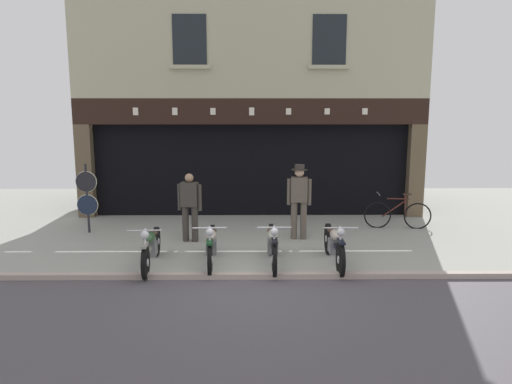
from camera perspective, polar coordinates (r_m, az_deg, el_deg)
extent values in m
cube|color=#97988F|center=(13.51, -0.58, -3.21)|extent=(21.70, 10.00, 0.08)
cube|color=#AE9C91|center=(8.77, -0.61, -10.17)|extent=(21.70, 0.16, 0.18)
cube|color=black|center=(15.55, -0.58, 3.53)|extent=(8.93, 4.00, 2.60)
cube|color=brown|center=(14.23, -19.61, 2.36)|extent=(0.44, 0.36, 2.60)
cube|color=brown|center=(14.22, 18.44, 2.42)|extent=(0.44, 0.36, 2.60)
cube|color=black|center=(13.80, -0.59, 3.26)|extent=(8.54, 0.03, 2.18)
cube|color=black|center=(13.28, -0.60, 9.58)|extent=(9.70, 0.24, 0.70)
cube|color=silver|center=(13.51, -14.15, 9.29)|extent=(0.14, 0.03, 0.20)
cube|color=silver|center=(13.30, -9.64, 9.44)|extent=(0.14, 0.03, 0.20)
cube|color=silver|center=(13.18, -5.15, 9.54)|extent=(0.14, 0.03, 0.18)
cube|color=silver|center=(13.14, -0.52, 9.58)|extent=(0.14, 0.03, 0.21)
cube|color=silver|center=(13.18, 3.90, 9.56)|extent=(0.14, 0.03, 0.17)
cube|color=silver|center=(13.30, 8.47, 9.48)|extent=(0.14, 0.03, 0.16)
cube|color=silver|center=(13.50, 12.84, 9.34)|extent=(0.14, 0.03, 0.17)
cube|color=#B0AC8C|center=(13.48, -0.62, 17.56)|extent=(9.70, 0.40, 3.04)
cube|color=black|center=(13.37, -7.93, 17.53)|extent=(0.90, 0.02, 1.30)
cube|color=#B0AC8C|center=(13.25, -7.87, 14.55)|extent=(1.10, 0.12, 0.10)
cube|color=black|center=(13.43, 8.73, 17.48)|extent=(0.90, 0.02, 1.30)
cube|color=#B0AC8C|center=(13.31, 8.67, 14.51)|extent=(1.10, 0.12, 0.10)
cylinder|color=black|center=(8.86, -13.04, -8.21)|extent=(0.10, 0.61, 0.60)
cylinder|color=silver|center=(8.86, -13.04, -8.21)|extent=(0.11, 0.14, 0.13)
cylinder|color=black|center=(10.20, -11.76, -5.77)|extent=(0.11, 0.61, 0.60)
cylinder|color=silver|center=(10.20, -11.76, -5.77)|extent=(0.12, 0.14, 0.13)
cube|color=gray|center=(9.49, -12.38, -6.21)|extent=(0.14, 1.30, 0.07)
cube|color=slate|center=(9.51, -12.36, -6.62)|extent=(0.22, 0.33, 0.26)
ellipsoid|color=#284529|center=(9.28, -12.58, -5.31)|extent=(0.24, 0.47, 0.20)
ellipsoid|color=#38281E|center=(9.69, -12.20, -4.78)|extent=(0.22, 0.31, 0.10)
cube|color=gray|center=(8.77, -13.12, -6.21)|extent=(0.12, 0.36, 0.04)
sphere|color=silver|center=(8.78, -13.10, -4.98)|extent=(0.15, 0.15, 0.15)
cylinder|color=silver|center=(8.76, -13.12, -4.48)|extent=(0.62, 0.06, 0.02)
cylinder|color=silver|center=(8.82, -13.07, -6.34)|extent=(0.05, 0.23, 0.62)
cylinder|color=black|center=(8.82, -5.51, -8.02)|extent=(0.10, 0.62, 0.62)
cylinder|color=silver|center=(8.82, -5.51, -8.02)|extent=(0.11, 0.14, 0.14)
cylinder|color=black|center=(10.13, -5.19, -5.65)|extent=(0.11, 0.63, 0.62)
cylinder|color=silver|center=(10.13, -5.19, -5.65)|extent=(0.12, 0.14, 0.14)
cube|color=#153D1E|center=(9.44, -5.35, -6.05)|extent=(0.13, 1.26, 0.07)
cube|color=slate|center=(9.46, -5.34, -6.46)|extent=(0.21, 0.33, 0.26)
ellipsoid|color=#A6968D|center=(9.23, -5.41, -5.14)|extent=(0.24, 0.47, 0.20)
ellipsoid|color=#38281E|center=(9.63, -5.31, -4.62)|extent=(0.21, 0.31, 0.10)
cube|color=#153D1E|center=(8.73, -5.54, -5.95)|extent=(0.12, 0.36, 0.04)
sphere|color=silver|center=(8.74, -5.54, -4.78)|extent=(0.15, 0.15, 0.15)
cylinder|color=silver|center=(8.72, -5.55, -4.27)|extent=(0.62, 0.05, 0.02)
cylinder|color=silver|center=(8.78, -5.53, -6.14)|extent=(0.05, 0.25, 0.61)
cylinder|color=black|center=(8.75, 2.20, -8.02)|extent=(0.07, 0.65, 0.65)
cylinder|color=silver|center=(8.75, 2.20, -8.02)|extent=(0.10, 0.14, 0.14)
cylinder|color=black|center=(10.04, 1.81, -5.66)|extent=(0.08, 0.65, 0.65)
cylinder|color=silver|center=(10.04, 1.81, -5.66)|extent=(0.11, 0.14, 0.14)
cube|color=black|center=(9.36, 2.00, -6.06)|extent=(0.07, 1.24, 0.07)
cube|color=slate|center=(9.38, 1.99, -6.47)|extent=(0.20, 0.32, 0.26)
ellipsoid|color=gray|center=(9.15, 2.05, -5.13)|extent=(0.22, 0.46, 0.20)
ellipsoid|color=#38281E|center=(9.55, 1.93, -4.62)|extent=(0.20, 0.30, 0.10)
cube|color=black|center=(8.65, 2.22, -5.83)|extent=(0.10, 0.36, 0.04)
sphere|color=silver|center=(8.67, 2.20, -4.75)|extent=(0.15, 0.15, 0.15)
cylinder|color=silver|center=(8.65, 2.21, -4.24)|extent=(0.62, 0.03, 0.02)
cylinder|color=silver|center=(8.71, 2.20, -6.12)|extent=(0.04, 0.26, 0.61)
cylinder|color=black|center=(8.88, 10.04, -7.95)|extent=(0.07, 0.64, 0.64)
cylinder|color=silver|center=(8.88, 10.04, -7.95)|extent=(0.10, 0.14, 0.14)
cylinder|color=black|center=(10.23, 8.60, -5.51)|extent=(0.08, 0.64, 0.64)
cylinder|color=silver|center=(10.23, 8.60, -5.51)|extent=(0.11, 0.14, 0.14)
cube|color=black|center=(9.52, 9.28, -5.95)|extent=(0.07, 1.32, 0.07)
cube|color=slate|center=(9.54, 9.27, -6.36)|extent=(0.20, 0.32, 0.26)
ellipsoid|color=#A3968B|center=(9.30, 9.49, -5.05)|extent=(0.22, 0.46, 0.20)
ellipsoid|color=#38281E|center=(9.72, 9.06, -4.52)|extent=(0.20, 0.30, 0.10)
cube|color=black|center=(8.78, 10.10, -5.83)|extent=(0.10, 0.36, 0.04)
sphere|color=silver|center=(8.80, 10.06, -4.73)|extent=(0.15, 0.15, 0.15)
cylinder|color=silver|center=(8.78, 10.08, -4.22)|extent=(0.62, 0.03, 0.02)
cylinder|color=silver|center=(8.83, 10.04, -6.08)|extent=(0.04, 0.26, 0.61)
cylinder|color=#38332D|center=(11.08, -7.29, -3.75)|extent=(0.15, 0.15, 0.84)
cylinder|color=#38332D|center=(11.14, -8.39, -3.70)|extent=(0.15, 0.15, 0.84)
cube|color=#38332D|center=(10.97, -7.92, -0.29)|extent=(0.41, 0.27, 0.55)
cube|color=silver|center=(11.07, -7.77, 0.15)|extent=(0.14, 0.04, 0.31)
cube|color=maroon|center=(11.08, -7.75, 0.11)|extent=(0.05, 0.02, 0.29)
cylinder|color=#38332D|center=(10.92, -6.73, -0.66)|extent=(0.09, 0.09, 0.60)
cylinder|color=#38332D|center=(11.05, -9.09, -0.60)|extent=(0.09, 0.09, 0.60)
sphere|color=#9E7A5B|center=(10.91, -7.97, 1.69)|extent=(0.19, 0.19, 0.19)
cylinder|color=brown|center=(11.25, 5.67, -3.34)|extent=(0.15, 0.15, 0.91)
cylinder|color=brown|center=(11.25, 4.55, -3.33)|extent=(0.15, 0.15, 0.91)
cube|color=brown|center=(11.11, 5.17, 0.29)|extent=(0.40, 0.25, 0.58)
cube|color=silver|center=(11.21, 5.17, 0.74)|extent=(0.14, 0.03, 0.32)
cube|color=#47234C|center=(11.22, 5.17, 0.69)|extent=(0.05, 0.02, 0.30)
cylinder|color=brown|center=(11.12, 6.37, -0.01)|extent=(0.09, 0.09, 0.61)
cylinder|color=brown|center=(11.12, 3.95, 0.03)|extent=(0.09, 0.09, 0.61)
sphere|color=tan|center=(11.05, 5.20, 2.36)|extent=(0.22, 0.22, 0.22)
cylinder|color=#332D28|center=(11.04, 5.20, 2.67)|extent=(0.37, 0.37, 0.01)
cylinder|color=#332D28|center=(11.03, 5.21, 2.97)|extent=(0.23, 0.23, 0.12)
cylinder|color=#232328|center=(12.41, -19.45, -0.73)|extent=(0.06, 0.06, 1.71)
cylinder|color=black|center=(12.32, -19.59, 1.16)|extent=(0.49, 0.03, 0.49)
torus|color=beige|center=(12.34, -19.57, 1.17)|extent=(0.52, 0.04, 0.52)
cylinder|color=#192338|center=(12.42, -19.44, -1.46)|extent=(0.49, 0.03, 0.49)
torus|color=beige|center=(12.43, -19.41, -1.45)|extent=(0.52, 0.04, 0.52)
cube|color=beige|center=(13.74, 6.77, 3.89)|extent=(0.73, 0.02, 1.08)
cube|color=#511E19|center=(13.69, 6.81, 5.72)|extent=(0.73, 0.01, 0.20)
torus|color=black|center=(12.68, 14.26, -2.69)|extent=(0.69, 0.11, 0.69)
torus|color=black|center=(12.86, 18.69, -2.74)|extent=(0.69, 0.11, 0.69)
cylinder|color=#4C1E19|center=(12.70, 16.08, -1.92)|extent=(0.58, 0.10, 0.45)
cylinder|color=#4C1E19|center=(12.67, 16.59, -0.77)|extent=(0.55, 0.09, 0.03)
cylinder|color=#4C1E19|center=(12.73, 17.35, -1.41)|extent=(0.08, 0.04, 0.52)
ellipsoid|color=#332319|center=(12.70, 17.59, -0.26)|extent=(0.25, 0.15, 0.06)
cylinder|color=silver|center=(12.57, 14.37, -0.20)|extent=(0.08, 0.50, 0.02)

